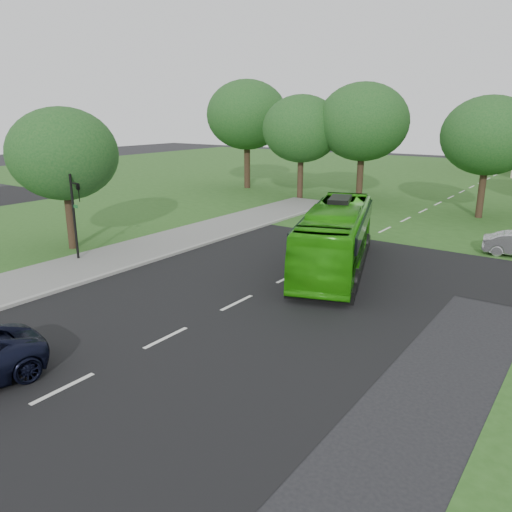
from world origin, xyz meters
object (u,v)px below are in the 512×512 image
(tree_park_a, at_px, (301,129))
(bus, at_px, (336,237))
(tree_side_near, at_px, (63,154))
(tree_park_c, at_px, (489,136))
(tree_park_f, at_px, (247,115))
(tree_park_b, at_px, (363,122))
(traffic_light, at_px, (75,211))

(tree_park_a, relative_size, bus, 0.80)
(tree_side_near, bearing_deg, tree_park_c, 53.08)
(tree_park_f, relative_size, tree_side_near, 1.36)
(tree_park_f, distance_m, bus, 28.07)
(tree_park_c, height_order, bus, tree_park_c)
(bus, bearing_deg, tree_park_b, 91.45)
(tree_park_b, relative_size, tree_park_f, 0.94)
(tree_park_f, xyz_separation_m, tree_side_near, (5.81, -24.67, -1.90))
(tree_park_c, distance_m, tree_side_near, 28.11)
(tree_park_b, xyz_separation_m, tree_side_near, (-6.88, -23.66, -1.38))
(tree_park_b, xyz_separation_m, tree_park_c, (10.00, -1.19, -0.80))
(bus, distance_m, traffic_light, 13.16)
(tree_side_near, height_order, traffic_light, tree_side_near)
(bus, bearing_deg, tree_park_c, 60.49)
(traffic_light, bearing_deg, tree_park_b, 101.59)
(tree_park_a, distance_m, bus, 20.84)
(tree_park_c, distance_m, tree_park_f, 22.84)
(tree_park_b, distance_m, tree_side_near, 24.68)
(tree_park_a, bearing_deg, tree_side_near, -95.20)
(tree_park_b, height_order, tree_park_c, tree_park_b)
(tree_park_b, bearing_deg, tree_park_a, -160.76)
(tree_park_c, height_order, traffic_light, tree_park_c)
(tree_park_f, bearing_deg, traffic_light, -72.24)
(bus, bearing_deg, tree_park_a, 106.17)
(tree_park_a, height_order, tree_park_f, tree_park_f)
(tree_park_f, distance_m, tree_side_near, 25.41)
(tree_park_a, relative_size, tree_park_f, 0.85)
(tree_park_c, distance_m, bus, 17.90)
(tree_park_b, bearing_deg, bus, -69.33)
(bus, bearing_deg, traffic_light, -168.36)
(bus, bearing_deg, tree_park_f, 116.22)
(tree_side_near, relative_size, bus, 0.69)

